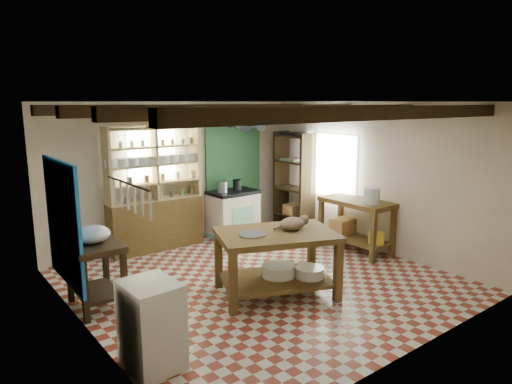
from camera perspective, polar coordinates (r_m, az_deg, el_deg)
floor at (r=6.87m, az=0.61°, el=-11.10°), size 5.00×5.00×0.02m
ceiling at (r=6.35m, az=0.66°, el=11.24°), size 5.00×5.00×0.02m
wall_back at (r=8.56m, az=-9.82°, el=2.33°), size 5.00×0.04×2.60m
wall_front at (r=4.84m, az=19.41°, el=-5.00°), size 5.00×0.04×2.60m
wall_left at (r=5.35m, az=-20.94°, el=-3.59°), size 0.04×5.00×2.60m
wall_right at (r=8.25m, az=14.40°, el=1.81°), size 0.04×5.00×2.60m
ceiling_beams at (r=6.35m, az=0.65°, el=10.16°), size 5.00×3.80×0.15m
blue_wall_patch at (r=6.25m, az=-22.98°, el=-3.57°), size 0.04×1.40×1.60m
green_wall_patch at (r=9.18m, az=-2.82°, el=2.76°), size 1.30×0.04×2.30m
window_back at (r=8.27m, az=-12.91°, el=4.70°), size 0.90×0.02×0.80m
window_right at (r=8.86m, az=9.25°, el=3.30°), size 0.02×1.30×1.20m
utensil_rail at (r=4.15m, az=-15.73°, el=-0.57°), size 0.06×0.90×0.28m
pot_rack at (r=8.75m, az=-1.28°, el=8.48°), size 0.86×0.12×0.36m
shelving_unit at (r=8.18m, az=-12.54°, el=0.40°), size 1.70×0.34×2.20m
tall_rack at (r=9.34m, az=4.76°, el=1.33°), size 0.40×0.86×2.00m
work_table at (r=6.28m, az=2.53°, el=-8.89°), size 1.83×1.54×0.88m
stove at (r=8.94m, az=-2.85°, el=-2.69°), size 0.94×0.65×0.90m
prep_table at (r=6.24m, az=-19.38°, el=-9.75°), size 0.62×0.88×0.86m
white_cabinet at (r=4.79m, az=-12.94°, el=-15.88°), size 0.51×0.60×0.88m
right_counter at (r=8.22m, az=12.35°, el=-4.12°), size 0.65×1.29×0.92m
cat at (r=6.24m, az=4.61°, el=-3.95°), size 0.43×0.36×0.17m
steel_tray at (r=5.99m, az=-0.47°, el=-5.32°), size 0.47×0.47×0.02m
basin_large at (r=6.38m, az=2.81°, el=-9.78°), size 0.59×0.59×0.16m
basin_small at (r=6.39m, az=6.70°, el=-9.92°), size 0.51×0.51×0.14m
kettle_left at (r=8.68m, az=-4.22°, el=0.64°), size 0.19×0.19×0.21m
kettle_right at (r=8.88m, az=-2.37°, el=0.90°), size 0.17×0.17×0.21m
enamel_bowl at (r=6.08m, az=-19.70°, el=-4.98°), size 0.45×0.45×0.21m
white_bucket at (r=7.83m, az=14.26°, el=-0.44°), size 0.28×0.28×0.28m
wicker_basket at (r=8.43m, az=10.77°, el=-4.22°), size 0.40×0.32×0.28m
yellow_tub at (r=7.98m, az=14.80°, el=-5.58°), size 0.27×0.27×0.19m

